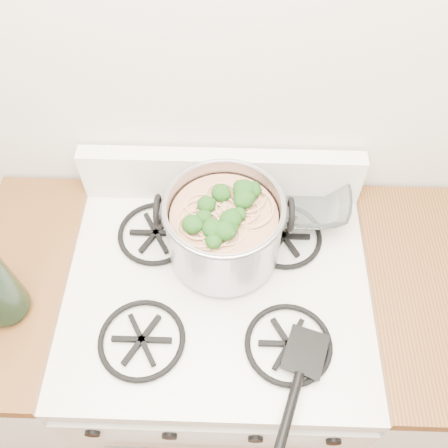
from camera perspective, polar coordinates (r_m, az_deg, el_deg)
gas_range at (r=1.68m, az=-0.58°, el=-14.81°), size 0.76×0.66×0.92m
counter_left at (r=1.74m, az=-17.87°, el=-13.24°), size 0.25×0.65×0.92m
stock_pot at (r=1.21m, az=-0.00°, el=-0.53°), size 0.32×0.29×0.20m
spatula at (r=1.17m, az=9.35°, el=-14.09°), size 0.37×0.38×0.02m
glass_bowl at (r=1.38m, az=8.83°, el=2.60°), size 0.10×0.10×0.03m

